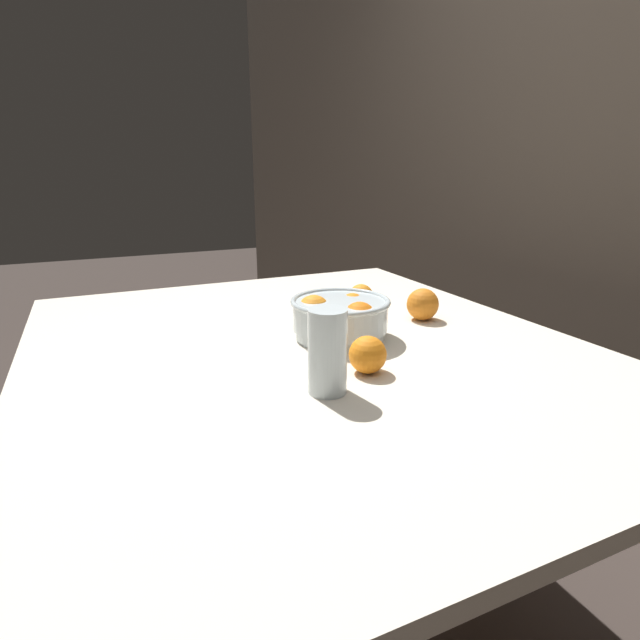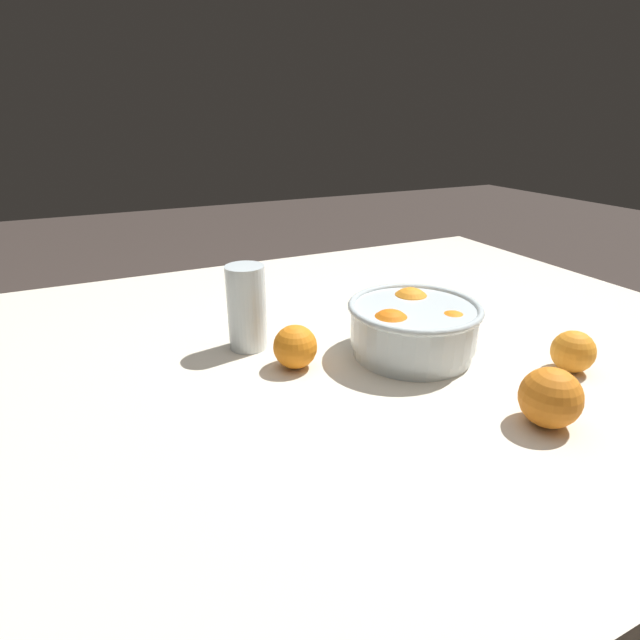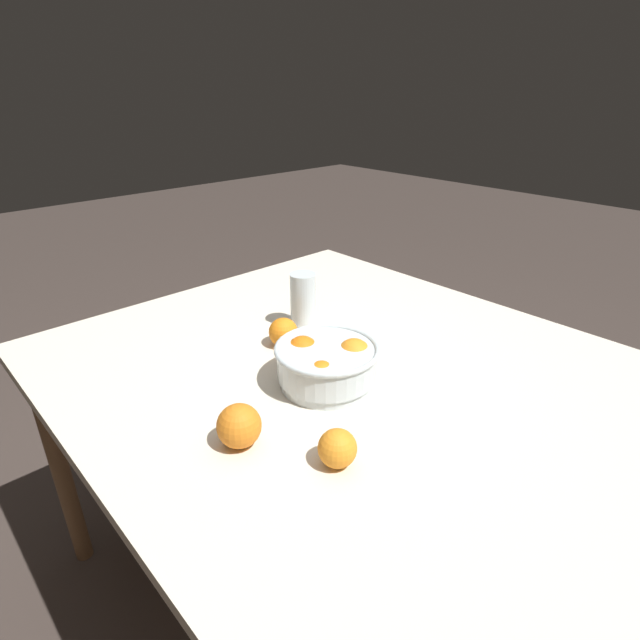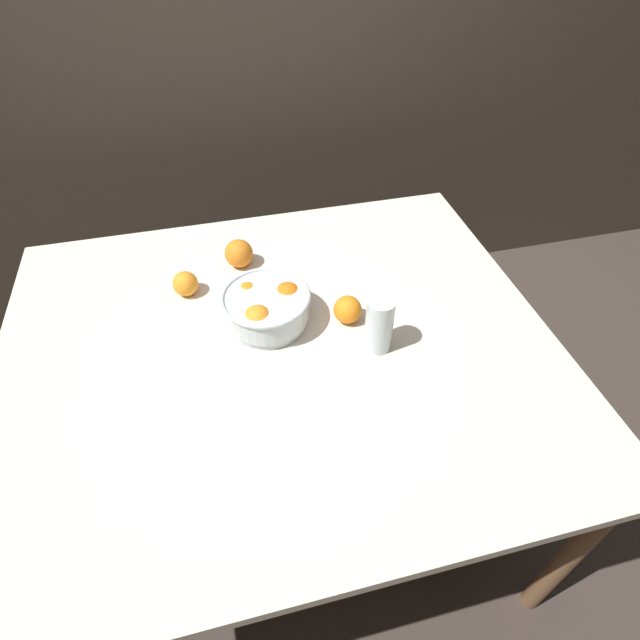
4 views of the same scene
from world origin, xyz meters
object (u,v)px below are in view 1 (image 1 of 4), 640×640
at_px(fruit_bowl, 340,316).
at_px(orange_loose_aside, 368,355).
at_px(orange_loose_near_bowl, 423,304).
at_px(juice_glass, 327,354).
at_px(orange_loose_front, 361,296).

relative_size(fruit_bowl, orange_loose_aside, 3.11).
bearing_deg(orange_loose_aside, fruit_bowl, 168.11).
relative_size(fruit_bowl, orange_loose_near_bowl, 2.77).
bearing_deg(juice_glass, fruit_bowl, 149.03).
height_order(fruit_bowl, orange_loose_aside, fruit_bowl).
bearing_deg(juice_glass, orange_loose_near_bowl, 125.37).
bearing_deg(orange_loose_aside, juice_glass, -66.67).
height_order(orange_loose_near_bowl, orange_loose_front, orange_loose_near_bowl).
bearing_deg(fruit_bowl, orange_loose_near_bowl, 98.69).
relative_size(orange_loose_front, orange_loose_aside, 0.94).
xyz_separation_m(fruit_bowl, orange_loose_aside, (0.21, -0.04, -0.02)).
height_order(juice_glass, orange_loose_near_bowl, juice_glass).
distance_m(fruit_bowl, orange_loose_aside, 0.21).
relative_size(juice_glass, orange_loose_near_bowl, 1.85).
height_order(orange_loose_front, orange_loose_aside, orange_loose_aside).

